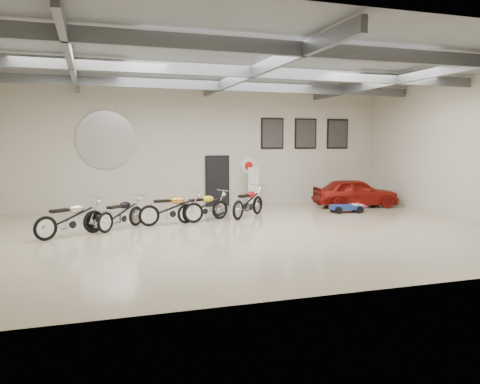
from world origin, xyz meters
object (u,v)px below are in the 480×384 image
object	(u,v)px
motorcycle_black	(121,213)
banner_stand	(254,186)
motorcycle_gold	(172,208)
go_kart	(350,205)
vintage_car	(355,193)
motorcycle_silver	(70,218)
motorcycle_yellow	(203,206)
motorcycle_red	(248,202)

from	to	relation	value
motorcycle_black	banner_stand	bearing A→B (deg)	-11.09
motorcycle_black	motorcycle_gold	world-z (taller)	motorcycle_gold
banner_stand	go_kart	distance (m)	4.15
vintage_car	go_kart	bearing A→B (deg)	151.45
motorcycle_silver	motorcycle_yellow	distance (m)	4.51
motorcycle_silver	go_kart	world-z (taller)	motorcycle_silver
motorcycle_red	go_kart	size ratio (longest dim) A/B	1.41
banner_stand	go_kart	world-z (taller)	banner_stand
motorcycle_silver	motorcycle_gold	size ratio (longest dim) A/B	0.99
banner_stand	motorcycle_gold	bearing A→B (deg)	-135.63
banner_stand	motorcycle_silver	world-z (taller)	banner_stand
motorcycle_black	motorcycle_silver	bearing A→B (deg)	162.26
motorcycle_gold	motorcycle_red	bearing A→B (deg)	7.92
motorcycle_yellow	vintage_car	distance (m)	7.13
motorcycle_gold	motorcycle_silver	bearing A→B (deg)	-166.96
motorcycle_gold	go_kart	bearing A→B (deg)	-1.33
motorcycle_gold	motorcycle_yellow	size ratio (longest dim) A/B	1.06
motorcycle_black	motorcycle_red	bearing A→B (deg)	-31.47
motorcycle_red	motorcycle_black	bearing A→B (deg)	150.09
motorcycle_red	go_kart	xyz separation A→B (m)	(4.12, -0.11, -0.29)
motorcycle_yellow	go_kart	xyz separation A→B (m)	(5.88, 0.25, -0.25)
banner_stand	motorcycle_gold	distance (m)	5.38
motorcycle_silver	banner_stand	bearing A→B (deg)	1.21
motorcycle_silver	motorcycle_red	distance (m)	6.29
banner_stand	motorcycle_black	distance (m)	6.90
motorcycle_silver	vintage_car	size ratio (longest dim) A/B	0.60
go_kart	vintage_car	distance (m)	1.76
motorcycle_yellow	vintage_car	size ratio (longest dim) A/B	0.57
motorcycle_yellow	motorcycle_red	world-z (taller)	motorcycle_red
motorcycle_silver	vintage_car	bearing A→B (deg)	-15.94
motorcycle_silver	vintage_car	distance (m)	11.63
motorcycle_silver	go_kart	bearing A→B (deg)	-21.69
motorcycle_yellow	motorcycle_gold	bearing A→B (deg)	176.74
motorcycle_black	motorcycle_red	distance (m)	4.68
motorcycle_silver	motorcycle_red	bearing A→B (deg)	-14.32
motorcycle_silver	motorcycle_gold	xyz separation A→B (m)	(3.10, 1.10, 0.01)
motorcycle_black	go_kart	xyz separation A→B (m)	(8.67, 0.98, -0.24)
banner_stand	motorcycle_yellow	xyz separation A→B (m)	(-2.93, -3.11, -0.34)
motorcycle_silver	motorcycle_red	world-z (taller)	motorcycle_red
go_kart	motorcycle_yellow	bearing A→B (deg)	-169.15
motorcycle_gold	banner_stand	bearing A→B (deg)	34.09
banner_stand	motorcycle_red	world-z (taller)	banner_stand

